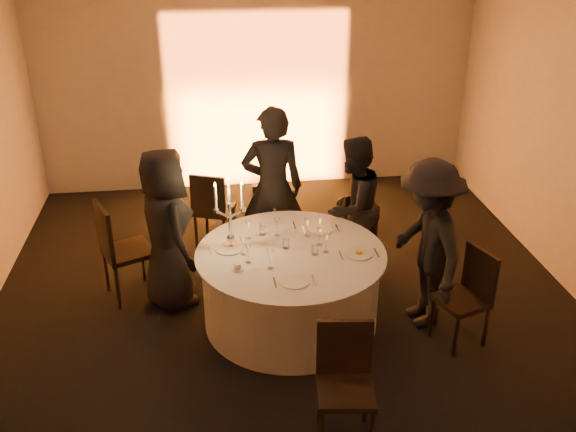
{
  "coord_description": "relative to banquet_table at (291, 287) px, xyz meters",
  "views": [
    {
      "loc": [
        -0.71,
        -5.21,
        3.71
      ],
      "look_at": [
        0.0,
        0.2,
        1.05
      ],
      "focal_mm": 40.0,
      "sensor_mm": 36.0,
      "label": 1
    }
  ],
  "objects": [
    {
      "name": "floor",
      "position": [
        0.0,
        0.0,
        -0.38
      ],
      "size": [
        7.0,
        7.0,
        0.0
      ],
      "primitive_type": "plane",
      "color": "black",
      "rests_on": "ground"
    },
    {
      "name": "ceiling",
      "position": [
        0.0,
        0.0,
        2.62
      ],
      "size": [
        7.0,
        7.0,
        0.0
      ],
      "primitive_type": "plane",
      "rotation": [
        3.14,
        0.0,
        0.0
      ],
      "color": "silver",
      "rests_on": "wall_back"
    },
    {
      "name": "wall_back",
      "position": [
        0.0,
        3.5,
        1.12
      ],
      "size": [
        7.0,
        0.0,
        7.0
      ],
      "primitive_type": "plane",
      "rotation": [
        1.57,
        0.0,
        0.0
      ],
      "color": "beige",
      "rests_on": "floor"
    },
    {
      "name": "uplighter_fixture",
      "position": [
        0.0,
        3.2,
        -0.33
      ],
      "size": [
        0.25,
        0.12,
        0.1
      ],
      "primitive_type": "cube",
      "color": "black",
      "rests_on": "floor"
    },
    {
      "name": "banquet_table",
      "position": [
        0.0,
        0.0,
        0.0
      ],
      "size": [
        1.8,
        1.8,
        0.77
      ],
      "color": "black",
      "rests_on": "floor"
    },
    {
      "name": "chair_left",
      "position": [
        -1.67,
        0.65,
        0.22
      ],
      "size": [
        0.62,
        0.62,
        1.07
      ],
      "rotation": [
        0.0,
        0.0,
        1.98
      ],
      "color": "black",
      "rests_on": "floor"
    },
    {
      "name": "chair_back_left",
      "position": [
        -0.71,
        1.63,
        0.15
      ],
      "size": [
        0.54,
        0.54,
        0.95
      ],
      "rotation": [
        0.0,
        0.0,
        2.76
      ],
      "color": "black",
      "rests_on": "floor"
    },
    {
      "name": "chair_back_right",
      "position": [
        0.82,
        1.15,
        0.1
      ],
      "size": [
        0.53,
        0.53,
        0.87
      ],
      "rotation": [
        0.0,
        0.0,
        -2.57
      ],
      "color": "black",
      "rests_on": "floor"
    },
    {
      "name": "chair_right",
      "position": [
        1.58,
        -0.51,
        0.14
      ],
      "size": [
        0.52,
        0.52,
        0.93
      ],
      "rotation": [
        0.0,
        0.0,
        -1.23
      ],
      "color": "black",
      "rests_on": "floor"
    },
    {
      "name": "chair_front",
      "position": [
        0.2,
        -1.52,
        0.16
      ],
      "size": [
        0.47,
        0.47,
        0.96
      ],
      "rotation": [
        0.0,
        0.0,
        -0.12
      ],
      "color": "black",
      "rests_on": "floor"
    },
    {
      "name": "guest_left",
      "position": [
        -1.17,
        0.5,
        0.45
      ],
      "size": [
        0.81,
        0.96,
        1.66
      ],
      "primitive_type": "imported",
      "rotation": [
        0.0,
        0.0,
        1.98
      ],
      "color": "black",
      "rests_on": "floor"
    },
    {
      "name": "guest_back_left",
      "position": [
        -0.04,
        1.17,
        0.54
      ],
      "size": [
        0.69,
        0.47,
        1.85
      ],
      "primitive_type": "imported",
      "rotation": [
        0.0,
        0.0,
        3.1
      ],
      "color": "black",
      "rests_on": "floor"
    },
    {
      "name": "guest_back_right",
      "position": [
        0.79,
        0.88,
        0.4
      ],
      "size": [
        0.96,
        0.95,
        1.56
      ],
      "primitive_type": "imported",
      "rotation": [
        0.0,
        0.0,
        -2.41
      ],
      "color": "black",
      "rests_on": "floor"
    },
    {
      "name": "guest_right",
      "position": [
        1.27,
        -0.15,
        0.46
      ],
      "size": [
        0.75,
        1.15,
        1.68
      ],
      "primitive_type": "imported",
      "rotation": [
        0.0,
        0.0,
        -1.45
      ],
      "color": "black",
      "rests_on": "floor"
    },
    {
      "name": "plate_left",
      "position": [
        -0.57,
        0.13,
        0.39
      ],
      "size": [
        0.36,
        0.26,
        0.01
      ],
      "color": "white",
      "rests_on": "banquet_table"
    },
    {
      "name": "plate_back_left",
      "position": [
        -0.06,
        0.53,
        0.39
      ],
      "size": [
        0.36,
        0.25,
        0.01
      ],
      "color": "white",
      "rests_on": "banquet_table"
    },
    {
      "name": "plate_back_right",
      "position": [
        0.36,
        0.41,
        0.39
      ],
      "size": [
        0.35,
        0.25,
        0.01
      ],
      "color": "white",
      "rests_on": "banquet_table"
    },
    {
      "name": "plate_right",
      "position": [
        0.62,
        -0.13,
        0.4
      ],
      "size": [
        0.36,
        0.25,
        0.08
      ],
      "color": "white",
      "rests_on": "banquet_table"
    },
    {
      "name": "plate_front",
      "position": [
        -0.04,
        -0.53,
        0.39
      ],
      "size": [
        0.36,
        0.26,
        0.01
      ],
      "color": "white",
      "rests_on": "banquet_table"
    },
    {
      "name": "coffee_cup",
      "position": [
        -0.52,
        -0.25,
        0.42
      ],
      "size": [
        0.11,
        0.11,
        0.07
      ],
      "color": "white",
      "rests_on": "banquet_table"
    },
    {
      "name": "candelabra",
      "position": [
        -0.55,
        0.2,
        0.64
      ],
      "size": [
        0.3,
        0.15,
        0.72
      ],
      "color": "silver",
      "rests_on": "banquet_table"
    },
    {
      "name": "wine_glass_a",
      "position": [
        -0.41,
        -0.15,
        0.52
      ],
      "size": [
        0.07,
        0.07,
        0.19
      ],
      "color": "white",
      "rests_on": "banquet_table"
    },
    {
      "name": "wine_glass_b",
      "position": [
        -0.22,
        -0.28,
        0.52
      ],
      "size": [
        0.07,
        0.07,
        0.19
      ],
      "color": "white",
      "rests_on": "banquet_table"
    },
    {
      "name": "wine_glass_c",
      "position": [
        -0.44,
        0.01,
        0.52
      ],
      "size": [
        0.07,
        0.07,
        0.19
      ],
      "color": "white",
      "rests_on": "banquet_table"
    },
    {
      "name": "wine_glass_d",
      "position": [
        0.33,
        0.32,
        0.52
      ],
      "size": [
        0.07,
        0.07,
        0.19
      ],
      "color": "white",
      "rests_on": "banquet_table"
    },
    {
      "name": "wine_glass_e",
      "position": [
        0.2,
        0.3,
        0.52
      ],
      "size": [
        0.07,
        0.07,
        0.19
      ],
      "color": "white",
      "rests_on": "banquet_table"
    },
    {
      "name": "wine_glass_f",
      "position": [
        -0.09,
        0.35,
        0.52
      ],
      "size": [
        0.07,
        0.07,
        0.19
      ],
      "color": "white",
      "rests_on": "banquet_table"
    },
    {
      "name": "wine_glass_g",
      "position": [
        -0.37,
        0.32,
        0.52
      ],
      "size": [
        0.07,
        0.07,
        0.19
      ],
      "color": "white",
      "rests_on": "banquet_table"
    },
    {
      "name": "wine_glass_h",
      "position": [
        0.29,
        0.1,
        0.52
      ],
      "size": [
        0.07,
        0.07,
        0.19
      ],
      "color": "white",
      "rests_on": "banquet_table"
    },
    {
      "name": "wine_glass_i",
      "position": [
        0.33,
        -0.05,
        0.52
      ],
      "size": [
        0.07,
        0.07,
        0.19
      ],
      "color": "white",
      "rests_on": "banquet_table"
    },
    {
      "name": "tumbler_a",
      "position": [
        -0.23,
        0.39,
        0.43
      ],
      "size": [
        0.07,
        0.07,
        0.09
      ],
      "primitive_type": "cylinder",
      "color": "white",
      "rests_on": "banquet_table"
    },
    {
      "name": "tumbler_b",
      "position": [
        -0.03,
        0.09,
        0.43
      ],
      "size": [
        0.07,
        0.07,
        0.09
      ],
      "primitive_type": "cylinder",
      "color": "white",
      "rests_on": "banquet_table"
    },
    {
      "name": "tumbler_c",
      "position": [
        0.22,
        -0.07,
        0.43
      ],
      "size": [
        0.07,
        0.07,
        0.09
      ],
      "primitive_type": "cylinder",
      "color": "white",
      "rests_on": "banquet_table"
    }
  ]
}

